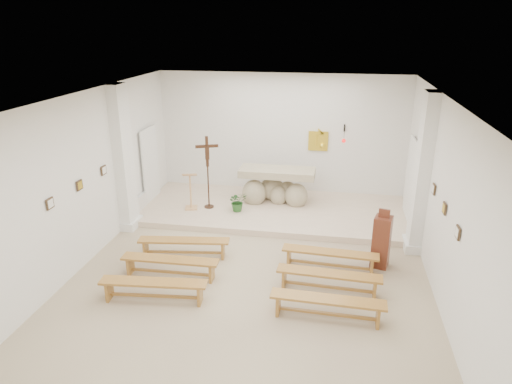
% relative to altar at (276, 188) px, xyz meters
% --- Properties ---
extents(ground, '(7.00, 10.00, 0.00)m').
position_rel_altar_xyz_m(ground, '(-0.01, -3.93, -0.55)').
color(ground, tan).
rests_on(ground, ground).
extents(wall_left, '(0.02, 10.00, 3.50)m').
position_rel_altar_xyz_m(wall_left, '(-3.50, -3.93, 1.20)').
color(wall_left, silver).
rests_on(wall_left, ground).
extents(wall_right, '(0.02, 10.00, 3.50)m').
position_rel_altar_xyz_m(wall_right, '(3.48, -3.93, 1.20)').
color(wall_right, silver).
rests_on(wall_right, ground).
extents(wall_back, '(7.00, 0.02, 3.50)m').
position_rel_altar_xyz_m(wall_back, '(-0.01, 1.06, 1.20)').
color(wall_back, silver).
rests_on(wall_back, ground).
extents(ceiling, '(7.00, 10.00, 0.02)m').
position_rel_altar_xyz_m(ceiling, '(-0.01, -3.93, 2.94)').
color(ceiling, silver).
rests_on(ceiling, wall_back).
extents(sanctuary_platform, '(6.98, 3.00, 0.15)m').
position_rel_altar_xyz_m(sanctuary_platform, '(-0.01, -0.43, -0.47)').
color(sanctuary_platform, beige).
rests_on(sanctuary_platform, ground).
extents(pilaster_left, '(0.26, 0.55, 3.50)m').
position_rel_altar_xyz_m(pilaster_left, '(-3.38, -1.93, 1.20)').
color(pilaster_left, white).
rests_on(pilaster_left, ground).
extents(pilaster_right, '(0.26, 0.55, 3.50)m').
position_rel_altar_xyz_m(pilaster_right, '(3.36, -1.93, 1.20)').
color(pilaster_right, white).
rests_on(pilaster_right, ground).
extents(gold_wall_relief, '(0.55, 0.04, 0.55)m').
position_rel_altar_xyz_m(gold_wall_relief, '(1.04, 1.03, 1.10)').
color(gold_wall_relief, yellow).
rests_on(gold_wall_relief, wall_back).
extents(sanctuary_lamp, '(0.11, 0.36, 0.44)m').
position_rel_altar_xyz_m(sanctuary_lamp, '(1.74, 0.78, 1.26)').
color(sanctuary_lamp, black).
rests_on(sanctuary_lamp, wall_back).
extents(station_frame_left_front, '(0.03, 0.20, 0.20)m').
position_rel_altar_xyz_m(station_frame_left_front, '(-3.48, -4.73, 1.17)').
color(station_frame_left_front, '#3B2A1A').
rests_on(station_frame_left_front, wall_left).
extents(station_frame_left_mid, '(0.03, 0.20, 0.20)m').
position_rel_altar_xyz_m(station_frame_left_mid, '(-3.48, -3.73, 1.17)').
color(station_frame_left_mid, '#3B2A1A').
rests_on(station_frame_left_mid, wall_left).
extents(station_frame_left_rear, '(0.03, 0.20, 0.20)m').
position_rel_altar_xyz_m(station_frame_left_rear, '(-3.48, -2.73, 1.17)').
color(station_frame_left_rear, '#3B2A1A').
rests_on(station_frame_left_rear, wall_left).
extents(station_frame_right_front, '(0.03, 0.20, 0.20)m').
position_rel_altar_xyz_m(station_frame_right_front, '(3.46, -4.73, 1.17)').
color(station_frame_right_front, '#3B2A1A').
rests_on(station_frame_right_front, wall_right).
extents(station_frame_right_mid, '(0.03, 0.20, 0.20)m').
position_rel_altar_xyz_m(station_frame_right_mid, '(3.46, -3.73, 1.17)').
color(station_frame_right_mid, '#3B2A1A').
rests_on(station_frame_right_mid, wall_right).
extents(station_frame_right_rear, '(0.03, 0.20, 0.20)m').
position_rel_altar_xyz_m(station_frame_right_rear, '(3.46, -2.73, 1.17)').
color(station_frame_right_rear, '#3B2A1A').
rests_on(station_frame_right_rear, wall_right).
extents(radiator_left, '(0.10, 0.85, 0.52)m').
position_rel_altar_xyz_m(radiator_left, '(-3.44, -1.23, -0.28)').
color(radiator_left, silver).
rests_on(radiator_left, ground).
extents(radiator_right, '(0.10, 0.85, 0.52)m').
position_rel_altar_xyz_m(radiator_right, '(3.42, -1.23, -0.28)').
color(radiator_right, silver).
rests_on(radiator_right, ground).
extents(altar, '(2.02, 0.93, 1.04)m').
position_rel_altar_xyz_m(altar, '(0.00, 0.00, 0.00)').
color(altar, tan).
rests_on(altar, sanctuary_platform).
extents(lectern, '(0.43, 0.39, 1.04)m').
position_rel_altar_xyz_m(lectern, '(-2.14, -0.87, 0.12)').
color(lectern, tan).
rests_on(lectern, sanctuary_platform).
extents(crucifix_stand, '(0.56, 0.26, 1.93)m').
position_rel_altar_xyz_m(crucifix_stand, '(-1.70, -0.70, 0.72)').
color(crucifix_stand, '#361D11').
rests_on(crucifix_stand, sanctuary_platform).
extents(potted_plant, '(0.61, 0.59, 0.52)m').
position_rel_altar_xyz_m(potted_plant, '(-0.89, -0.81, -0.14)').
color(potted_plant, '#245421').
rests_on(potted_plant, sanctuary_platform).
extents(donation_pedestal, '(0.42, 0.42, 1.28)m').
position_rel_altar_xyz_m(donation_pedestal, '(2.56, -2.85, 0.01)').
color(donation_pedestal, maroon).
rests_on(donation_pedestal, ground).
extents(bench_left_front, '(1.97, 0.57, 0.41)m').
position_rel_altar_xyz_m(bench_left_front, '(-1.56, -3.18, -0.24)').
color(bench_left_front, '#A2702F').
rests_on(bench_left_front, ground).
extents(bench_right_front, '(1.96, 0.42, 0.41)m').
position_rel_altar_xyz_m(bench_right_front, '(1.54, -3.18, -0.24)').
color(bench_right_front, '#A2702F').
rests_on(bench_right_front, ground).
extents(bench_left_second, '(1.95, 0.35, 0.41)m').
position_rel_altar_xyz_m(bench_left_second, '(-1.56, -4.03, -0.24)').
color(bench_left_second, '#A2702F').
rests_on(bench_left_second, ground).
extents(bench_right_second, '(1.96, 0.41, 0.41)m').
position_rel_altar_xyz_m(bench_right_second, '(1.54, -4.03, -0.24)').
color(bench_right_second, '#A2702F').
rests_on(bench_right_second, ground).
extents(bench_left_third, '(1.97, 0.49, 0.41)m').
position_rel_altar_xyz_m(bench_left_third, '(-1.56, -4.88, -0.24)').
color(bench_left_third, '#A2702F').
rests_on(bench_left_third, ground).
extents(bench_right_third, '(1.96, 0.37, 0.41)m').
position_rel_altar_xyz_m(bench_right_third, '(1.54, -4.88, -0.24)').
color(bench_right_third, '#A2702F').
rests_on(bench_right_third, ground).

